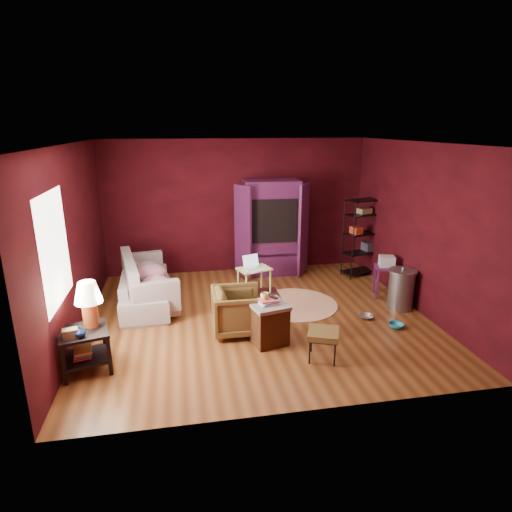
{
  "coord_description": "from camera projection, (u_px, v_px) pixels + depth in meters",
  "views": [
    {
      "loc": [
        -1.2,
        -6.39,
        3.05
      ],
      "look_at": [
        0.0,
        0.2,
        1.0
      ],
      "focal_mm": 30.0,
      "sensor_mm": 36.0,
      "label": 1
    }
  ],
  "objects": [
    {
      "name": "room",
      "position": [
        256.0,
        235.0,
        6.68
      ],
      "size": [
        5.54,
        5.04,
        2.84
      ],
      "color": "brown",
      "rests_on": "ground"
    },
    {
      "name": "sofa",
      "position": [
        145.0,
        283.0,
        7.53
      ],
      "size": [
        0.67,
        2.04,
        0.79
      ],
      "primitive_type": "imported",
      "rotation": [
        0.0,
        0.0,
        1.61
      ],
      "color": "gray",
      "rests_on": "ground"
    },
    {
      "name": "armchair",
      "position": [
        238.0,
        309.0,
        6.49
      ],
      "size": [
        0.71,
        0.75,
        0.76
      ],
      "primitive_type": "imported",
      "rotation": [
        0.0,
        0.0,
        1.55
      ],
      "color": "black",
      "rests_on": "ground"
    },
    {
      "name": "pet_bowl_steel",
      "position": [
        367.0,
        312.0,
        7.02
      ],
      "size": [
        0.24,
        0.1,
        0.23
      ],
      "primitive_type": "imported",
      "rotation": [
        0.0,
        0.0,
        -0.19
      ],
      "color": "silver",
      "rests_on": "ground"
    },
    {
      "name": "pet_bowl_turquoise",
      "position": [
        397.0,
        321.0,
        6.69
      ],
      "size": [
        0.23,
        0.09,
        0.23
      ],
      "primitive_type": "imported",
      "rotation": [
        0.0,
        0.0,
        0.07
      ],
      "color": "#279FB8",
      "rests_on": "ground"
    },
    {
      "name": "vase",
      "position": [
        80.0,
        332.0,
        5.23
      ],
      "size": [
        0.15,
        0.16,
        0.14
      ],
      "primitive_type": "imported",
      "rotation": [
        0.0,
        0.0,
        0.12
      ],
      "color": "#0D1942",
      "rests_on": "side_table"
    },
    {
      "name": "mug",
      "position": [
        265.0,
        295.0,
        6.07
      ],
      "size": [
        0.13,
        0.11,
        0.12
      ],
      "primitive_type": "imported",
      "rotation": [
        0.0,
        0.0,
        0.14
      ],
      "color": "#E3D76F",
      "rests_on": "hamper"
    },
    {
      "name": "side_table",
      "position": [
        86.0,
        318.0,
        5.45
      ],
      "size": [
        0.72,
        0.72,
        1.17
      ],
      "rotation": [
        0.0,
        0.0,
        0.26
      ],
      "color": "black",
      "rests_on": "ground"
    },
    {
      "name": "sofa_cushions",
      "position": [
        146.0,
        284.0,
        7.51
      ],
      "size": [
        1.08,
        2.0,
        0.79
      ],
      "rotation": [
        0.0,
        0.0,
        0.18
      ],
      "color": "gray",
      "rests_on": "sofa"
    },
    {
      "name": "hamper",
      "position": [
        269.0,
        322.0,
        6.19
      ],
      "size": [
        0.6,
        0.6,
        0.7
      ],
      "rotation": [
        0.0,
        0.0,
        0.24
      ],
      "color": "#492411",
      "rests_on": "ground"
    },
    {
      "name": "footstool",
      "position": [
        323.0,
        335.0,
        5.73
      ],
      "size": [
        0.53,
        0.53,
        0.42
      ],
      "rotation": [
        0.0,
        0.0,
        -0.38
      ],
      "color": "black",
      "rests_on": "ground"
    },
    {
      "name": "rug_round",
      "position": [
        295.0,
        304.0,
        7.6
      ],
      "size": [
        1.81,
        1.81,
        0.01
      ],
      "rotation": [
        0.0,
        0.0,
        0.23
      ],
      "color": "beige",
      "rests_on": "ground"
    },
    {
      "name": "rug_oriental",
      "position": [
        250.0,
        296.0,
        7.94
      ],
      "size": [
        1.1,
        0.73,
        0.01
      ],
      "rotation": [
        0.0,
        0.0,
        -0.0
      ],
      "color": "#52161C",
      "rests_on": "ground"
    },
    {
      "name": "laptop_desk",
      "position": [
        254.0,
        271.0,
        7.98
      ],
      "size": [
        0.69,
        0.6,
        0.73
      ],
      "rotation": [
        0.0,
        0.0,
        0.33
      ],
      "color": "#EBFF74",
      "rests_on": "ground"
    },
    {
      "name": "tv_armoire",
      "position": [
        271.0,
        226.0,
        8.93
      ],
      "size": [
        1.57,
        0.84,
        1.99
      ],
      "rotation": [
        0.0,
        0.0,
        -0.03
      ],
      "color": "#571848",
      "rests_on": "ground"
    },
    {
      "name": "wire_shelving",
      "position": [
        363.0,
        234.0,
        8.88
      ],
      "size": [
        0.86,
        0.56,
        1.62
      ],
      "rotation": [
        0.0,
        0.0,
        0.29
      ],
      "color": "black",
      "rests_on": "ground"
    },
    {
      "name": "small_stand",
      "position": [
        386.0,
        266.0,
        7.82
      ],
      "size": [
        0.48,
        0.48,
        0.77
      ],
      "rotation": [
        0.0,
        0.0,
        -0.28
      ],
      "color": "#571848",
      "rests_on": "ground"
    },
    {
      "name": "trash_can",
      "position": [
        401.0,
        289.0,
        7.36
      ],
      "size": [
        0.59,
        0.59,
        0.75
      ],
      "rotation": [
        0.0,
        0.0,
        -0.27
      ],
      "color": "gray",
      "rests_on": "ground"
    }
  ]
}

